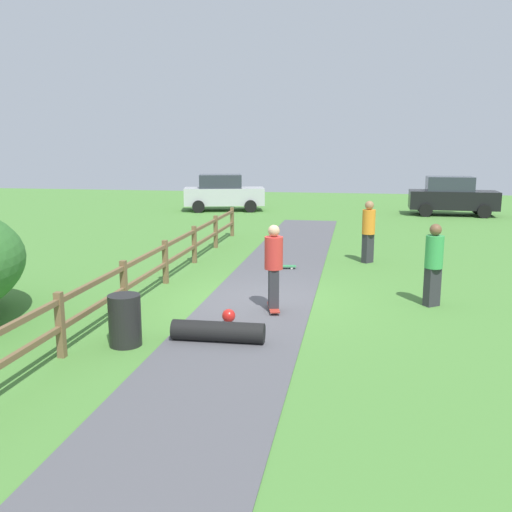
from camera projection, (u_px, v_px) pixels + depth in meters
The scene contains 11 objects.
ground_plane at pixel (259, 302), 12.51m from camera, with size 60.00×60.00×0.00m, color #4C8438.
asphalt_path at pixel (259, 301), 12.51m from camera, with size 2.40×28.00×0.02m, color #515156.
wooden_fence at pixel (147, 268), 12.83m from camera, with size 0.12×18.12×1.10m.
trash_bin at pixel (125, 320), 9.71m from camera, with size 0.56×0.56×0.90m, color black.
skater_riding at pixel (274, 263), 11.58m from camera, with size 0.46×0.82×1.81m.
skater_fallen at pixel (219, 330), 9.97m from camera, with size 1.65×1.27×0.36m.
skateboard_loose at pixel (282, 266), 15.79m from camera, with size 0.82×0.32×0.08m.
bystander_green at pixel (434, 261), 12.02m from camera, with size 0.53×0.53×1.79m.
bystander_orange at pixel (369, 229), 16.53m from camera, with size 0.54×0.54×1.83m.
parked_car_silver at pixel (223, 193), 29.94m from camera, with size 4.48×2.74×1.92m.
parked_car_black at pixel (452, 196), 27.93m from camera, with size 4.24×2.08×1.92m.
Camera 1 is at (2.07, -11.90, 3.41)m, focal length 39.52 mm.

